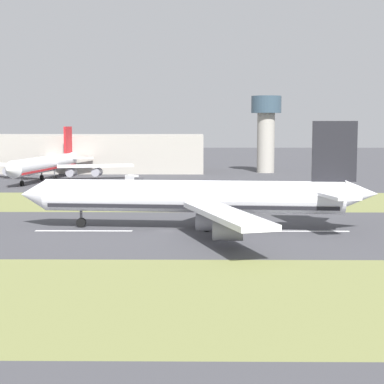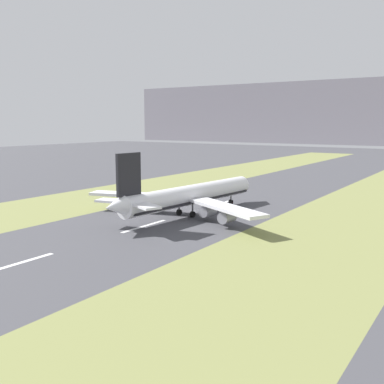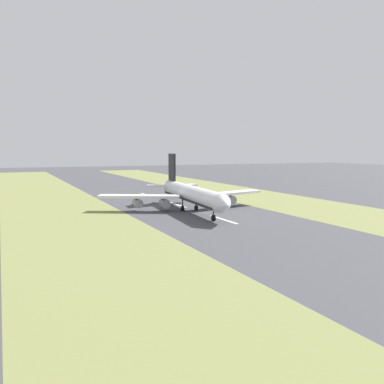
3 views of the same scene
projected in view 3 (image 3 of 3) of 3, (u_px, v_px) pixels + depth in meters
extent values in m
plane|color=#424247|center=(203.00, 213.00, 155.79)|extent=(800.00, 800.00, 0.00)
cube|color=olive|center=(309.00, 206.00, 173.46)|extent=(40.00, 600.00, 0.01)
cube|color=olive|center=(71.00, 221.00, 138.12)|extent=(40.00, 600.00, 0.01)
cube|color=silver|center=(147.00, 195.00, 214.93)|extent=(1.20, 18.00, 0.01)
cube|color=silver|center=(177.00, 205.00, 178.35)|extent=(1.20, 18.00, 0.01)
cube|color=silver|center=(224.00, 219.00, 141.78)|extent=(1.20, 18.00, 0.01)
cylinder|color=white|center=(192.00, 194.00, 158.56)|extent=(10.85, 56.31, 6.00)
cone|color=white|center=(225.00, 205.00, 129.74)|extent=(6.29, 5.49, 5.88)
cone|color=white|center=(169.00, 185.00, 187.78)|extent=(5.60, 6.42, 5.10)
cube|color=black|center=(192.00, 199.00, 158.73)|extent=(10.36, 54.05, 0.70)
cube|color=white|center=(230.00, 193.00, 170.93)|extent=(29.49, 14.22, 0.90)
cube|color=white|center=(139.00, 196.00, 160.02)|extent=(28.56, 18.51, 0.90)
cylinder|color=#93939E|center=(212.00, 201.00, 165.48)|extent=(3.61, 5.06, 3.20)
cylinder|color=#93939E|center=(231.00, 199.00, 171.59)|extent=(3.61, 5.06, 3.20)
cylinder|color=#93939E|center=(165.00, 203.00, 159.87)|extent=(3.61, 5.06, 3.20)
cylinder|color=#93939E|center=(138.00, 203.00, 160.38)|extent=(3.61, 5.06, 3.20)
cube|color=black|center=(172.00, 167.00, 182.30)|extent=(1.49, 8.04, 11.00)
cube|color=white|center=(185.00, 185.00, 184.75)|extent=(10.73, 6.54, 0.60)
cube|color=white|center=(159.00, 186.00, 181.32)|extent=(10.92, 7.96, 0.60)
cylinder|color=#59595E|center=(214.00, 213.00, 138.82)|extent=(0.50, 0.50, 3.20)
cylinder|color=black|center=(213.00, 218.00, 138.98)|extent=(1.05, 1.87, 1.80)
cylinder|color=#59595E|center=(196.00, 203.00, 162.58)|extent=(0.50, 0.50, 3.20)
cylinder|color=black|center=(196.00, 208.00, 162.73)|extent=(1.05, 1.87, 1.80)
cylinder|color=#59595E|center=(183.00, 204.00, 160.96)|extent=(0.50, 0.50, 3.20)
cylinder|color=black|center=(183.00, 208.00, 161.11)|extent=(1.05, 1.87, 1.80)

